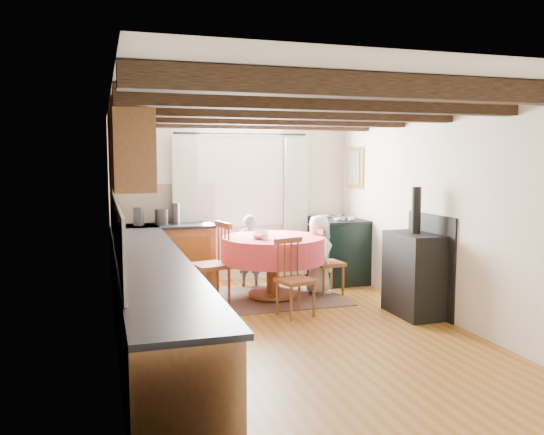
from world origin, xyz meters
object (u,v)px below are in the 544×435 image
object	(u,v)px
chair_near	(295,278)
aga_range	(336,249)
child_right	(319,254)
cast_iron_stove	(415,252)
dining_table	(273,267)
chair_left	(211,262)
child_far	(249,250)
chair_right	(328,261)
cup	(265,237)

from	to	relation	value
chair_near	aga_range	world-z (taller)	aga_range
chair_near	child_right	bearing A→B (deg)	40.55
chair_near	cast_iron_stove	xyz separation A→B (m)	(1.35, -0.37, 0.30)
dining_table	chair_left	bearing A→B (deg)	177.43
cast_iron_stove	child_far	size ratio (longest dim) A/B	1.45
dining_table	cast_iron_stove	xyz separation A→B (m)	(1.35, -1.26, 0.35)
child_far	aga_range	bearing A→B (deg)	-168.77
chair_near	cast_iron_stove	size ratio (longest dim) A/B	0.60
dining_table	child_far	bearing A→B (deg)	98.90
dining_table	child_far	size ratio (longest dim) A/B	1.30
chair_right	cast_iron_stove	distance (m)	1.41
aga_range	cast_iron_stove	xyz separation A→B (m)	(0.11, -2.02, 0.27)
chair_right	aga_range	size ratio (longest dim) A/B	0.87
child_far	chair_right	bearing A→B (deg)	151.11
chair_left	chair_right	world-z (taller)	chair_left
chair_near	chair_left	bearing A→B (deg)	117.02
cast_iron_stove	cup	world-z (taller)	cast_iron_stove
chair_near	cup	size ratio (longest dim) A/B	9.83
chair_near	cup	bearing A→B (deg)	92.64
cast_iron_stove	child_right	world-z (taller)	cast_iron_stove
chair_left	child_far	size ratio (longest dim) A/B	0.99
cup	cast_iron_stove	bearing A→B (deg)	-32.85
child_far	cup	world-z (taller)	child_far
aga_range	child_right	distance (m)	0.89
chair_near	cup	distance (m)	0.77
cup	child_right	bearing A→B (deg)	21.25
cast_iron_stove	child_far	bearing A→B (deg)	125.84
chair_near	child_far	bearing A→B (deg)	79.78
dining_table	chair_left	size ratio (longest dim) A/B	1.31
dining_table	child_far	xyz separation A→B (m)	(-0.12, 0.77, 0.11)
child_far	chair_left	bearing A→B (deg)	57.91
chair_near	chair_left	size ratio (longest dim) A/B	0.88
chair_right	cast_iron_stove	size ratio (longest dim) A/B	0.60
chair_left	child_far	world-z (taller)	child_far
chair_near	child_far	distance (m)	1.66
child_right	cast_iron_stove	bearing A→B (deg)	-152.72
child_right	chair_right	bearing A→B (deg)	-122.76
chair_right	child_right	world-z (taller)	child_right
chair_left	aga_range	distance (m)	2.18
aga_range	child_right	world-z (taller)	child_right
child_far	chair_near	bearing A→B (deg)	105.80
aga_range	cast_iron_stove	bearing A→B (deg)	-86.88
dining_table	chair_right	distance (m)	0.78
chair_near	child_right	world-z (taller)	child_right
cast_iron_stove	chair_near	bearing A→B (deg)	164.61
dining_table	cup	bearing A→B (deg)	-125.12
chair_left	chair_right	size ratio (longest dim) A/B	1.13
chair_near	child_right	xyz separation A→B (m)	(0.67, 0.96, 0.08)
cast_iron_stove	cup	distance (m)	1.83
dining_table	chair_left	distance (m)	0.83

